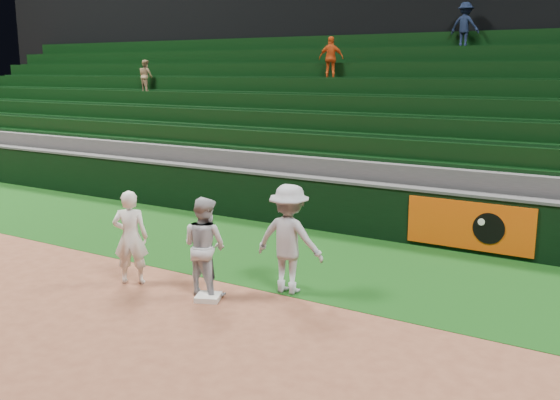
# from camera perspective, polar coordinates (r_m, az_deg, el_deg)

# --- Properties ---
(ground) EXTENTS (70.00, 70.00, 0.00)m
(ground) POSITION_cam_1_polar(r_m,az_deg,el_deg) (10.54, -7.13, -9.08)
(ground) COLOR brown
(ground) RESTS_ON ground
(foul_grass) EXTENTS (36.00, 4.20, 0.01)m
(foul_grass) POSITION_cam_1_polar(r_m,az_deg,el_deg) (12.87, 1.29, -5.07)
(foul_grass) COLOR #0D340D
(foul_grass) RESTS_ON ground
(upper_deck) EXTENTS (40.00, 12.00, 12.00)m
(upper_deck) POSITION_cam_1_polar(r_m,az_deg,el_deg) (25.93, 18.51, 16.23)
(upper_deck) COLOR black
(upper_deck) RESTS_ON ground
(first_base) EXTENTS (0.51, 0.51, 0.09)m
(first_base) POSITION_cam_1_polar(r_m,az_deg,el_deg) (10.53, -6.57, -8.82)
(first_base) COLOR white
(first_base) RESTS_ON ground
(first_baseman) EXTENTS (0.74, 0.67, 1.69)m
(first_baseman) POSITION_cam_1_polar(r_m,az_deg,el_deg) (11.33, -13.51, -3.34)
(first_baseman) COLOR white
(first_baseman) RESTS_ON ground
(baserunner) EXTENTS (0.86, 0.70, 1.68)m
(baserunner) POSITION_cam_1_polar(r_m,az_deg,el_deg) (10.57, -6.91, -4.20)
(baserunner) COLOR #ACAEB7
(baserunner) RESTS_ON ground
(base_coach) EXTENTS (1.26, 0.79, 1.87)m
(base_coach) POSITION_cam_1_polar(r_m,az_deg,el_deg) (10.54, 0.85, -3.58)
(base_coach) COLOR #9EA1AB
(base_coach) RESTS_ON foul_grass
(field_wall) EXTENTS (36.00, 0.45, 1.25)m
(field_wall) POSITION_cam_1_polar(r_m,az_deg,el_deg) (14.58, 5.79, -0.55)
(field_wall) COLOR black
(field_wall) RESTS_ON ground
(stadium_seating) EXTENTS (36.00, 5.95, 5.64)m
(stadium_seating) POSITION_cam_1_polar(r_m,az_deg,el_deg) (17.84, 11.16, 5.03)
(stadium_seating) COLOR #39393C
(stadium_seating) RESTS_ON ground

